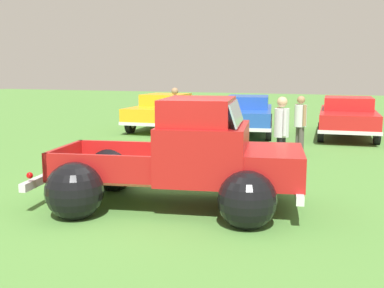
{
  "coord_description": "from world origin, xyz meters",
  "views": [
    {
      "loc": [
        3.23,
        -7.33,
        2.39
      ],
      "look_at": [
        0.0,
        1.21,
        0.93
      ],
      "focal_mm": 43.38,
      "sensor_mm": 36.0,
      "label": 1
    }
  ],
  "objects_px": {
    "spectator_0": "(300,122)",
    "vintage_pickup_truck": "(189,165)",
    "show_car_1": "(247,113)",
    "lane_cone_0": "(124,160)",
    "show_car_0": "(165,110)",
    "spectator_2": "(281,130)",
    "show_car_2": "(348,115)",
    "spectator_1": "(175,110)"
  },
  "relations": [
    {
      "from": "spectator_0",
      "to": "vintage_pickup_truck",
      "type": "bearing_deg",
      "value": -137.64
    },
    {
      "from": "show_car_1",
      "to": "lane_cone_0",
      "type": "distance_m",
      "value": 7.66
    },
    {
      "from": "show_car_0",
      "to": "lane_cone_0",
      "type": "xyz_separation_m",
      "value": [
        2.43,
        -7.8,
        -0.47
      ]
    },
    {
      "from": "spectator_2",
      "to": "lane_cone_0",
      "type": "relative_size",
      "value": 2.85
    },
    {
      "from": "show_car_1",
      "to": "spectator_2",
      "type": "bearing_deg",
      "value": 9.64
    },
    {
      "from": "show_car_2",
      "to": "vintage_pickup_truck",
      "type": "bearing_deg",
      "value": -16.55
    },
    {
      "from": "vintage_pickup_truck",
      "to": "spectator_1",
      "type": "xyz_separation_m",
      "value": [
        -3.31,
        7.21,
        0.28
      ]
    },
    {
      "from": "vintage_pickup_truck",
      "to": "show_car_2",
      "type": "relative_size",
      "value": 1.02
    },
    {
      "from": "show_car_0",
      "to": "spectator_1",
      "type": "relative_size",
      "value": 2.55
    },
    {
      "from": "show_car_1",
      "to": "lane_cone_0",
      "type": "height_order",
      "value": "show_car_1"
    },
    {
      "from": "spectator_1",
      "to": "lane_cone_0",
      "type": "relative_size",
      "value": 2.86
    },
    {
      "from": "show_car_1",
      "to": "spectator_1",
      "type": "bearing_deg",
      "value": -51.18
    },
    {
      "from": "show_car_1",
      "to": "lane_cone_0",
      "type": "bearing_deg",
      "value": -18.81
    },
    {
      "from": "show_car_2",
      "to": "lane_cone_0",
      "type": "xyz_separation_m",
      "value": [
        -4.61,
        -8.12,
        -0.48
      ]
    },
    {
      "from": "vintage_pickup_truck",
      "to": "show_car_1",
      "type": "bearing_deg",
      "value": 87.19
    },
    {
      "from": "show_car_0",
      "to": "spectator_0",
      "type": "distance_m",
      "value": 7.16
    },
    {
      "from": "show_car_0",
      "to": "show_car_1",
      "type": "height_order",
      "value": "same"
    },
    {
      "from": "show_car_0",
      "to": "spectator_0",
      "type": "bearing_deg",
      "value": 52.92
    },
    {
      "from": "vintage_pickup_truck",
      "to": "show_car_0",
      "type": "distance_m",
      "value": 10.89
    },
    {
      "from": "spectator_0",
      "to": "lane_cone_0",
      "type": "relative_size",
      "value": 2.67
    },
    {
      "from": "show_car_0",
      "to": "spectator_0",
      "type": "height_order",
      "value": "spectator_0"
    },
    {
      "from": "lane_cone_0",
      "to": "spectator_1",
      "type": "bearing_deg",
      "value": 99.87
    },
    {
      "from": "spectator_2",
      "to": "show_car_2",
      "type": "bearing_deg",
      "value": 51.58
    },
    {
      "from": "spectator_0",
      "to": "lane_cone_0",
      "type": "bearing_deg",
      "value": -169.34
    },
    {
      "from": "lane_cone_0",
      "to": "show_car_2",
      "type": "bearing_deg",
      "value": 60.44
    },
    {
      "from": "vintage_pickup_truck",
      "to": "show_car_1",
      "type": "xyz_separation_m",
      "value": [
        -1.34,
        9.53,
        0.03
      ]
    },
    {
      "from": "show_car_1",
      "to": "show_car_2",
      "type": "distance_m",
      "value": 3.59
    },
    {
      "from": "spectator_1",
      "to": "spectator_2",
      "type": "bearing_deg",
      "value": 118.75
    },
    {
      "from": "vintage_pickup_truck",
      "to": "spectator_0",
      "type": "xyz_separation_m",
      "value": [
        1.12,
        5.77,
        0.2
      ]
    },
    {
      "from": "show_car_1",
      "to": "spectator_1",
      "type": "xyz_separation_m",
      "value": [
        -1.97,
        -2.32,
        0.25
      ]
    },
    {
      "from": "spectator_2",
      "to": "lane_cone_0",
      "type": "xyz_separation_m",
      "value": [
        -3.43,
        -1.22,
        -0.72
      ]
    },
    {
      "from": "spectator_1",
      "to": "vintage_pickup_truck",
      "type": "bearing_deg",
      "value": 96.25
    },
    {
      "from": "show_car_2",
      "to": "spectator_1",
      "type": "relative_size",
      "value": 2.66
    },
    {
      "from": "show_car_1",
      "to": "vintage_pickup_truck",
      "type": "bearing_deg",
      "value": -2.89
    },
    {
      "from": "show_car_1",
      "to": "show_car_0",
      "type": "bearing_deg",
      "value": -104.63
    },
    {
      "from": "spectator_0",
      "to": "show_car_0",
      "type": "bearing_deg",
      "value": 109.41
    },
    {
      "from": "show_car_0",
      "to": "show_car_1",
      "type": "relative_size",
      "value": 0.97
    },
    {
      "from": "vintage_pickup_truck",
      "to": "spectator_1",
      "type": "relative_size",
      "value": 2.72
    },
    {
      "from": "show_car_0",
      "to": "show_car_1",
      "type": "xyz_separation_m",
      "value": [
        3.48,
        -0.23,
        -0.0
      ]
    },
    {
      "from": "vintage_pickup_truck",
      "to": "show_car_0",
      "type": "bearing_deg",
      "value": 105.48
    },
    {
      "from": "show_car_0",
      "to": "show_car_2",
      "type": "distance_m",
      "value": 7.04
    },
    {
      "from": "vintage_pickup_truck",
      "to": "show_car_0",
      "type": "relative_size",
      "value": 1.06
    }
  ]
}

